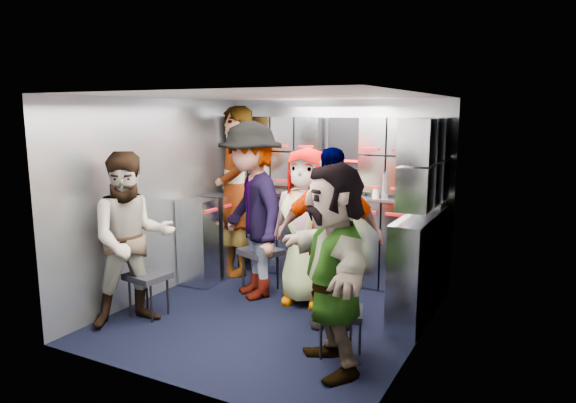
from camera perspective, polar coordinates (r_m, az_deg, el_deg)
The scene contains 29 objects.
floor at distance 5.15m, azimuth -1.61°, elevation -12.38°, with size 3.00×3.00×0.00m, color black.
wall_back at distance 6.19m, azimuth 5.16°, elevation 1.47°, with size 2.80×0.04×2.10m, color gray.
wall_left at distance 5.66m, azimuth -14.11°, elevation 0.42°, with size 0.04×3.00×2.10m, color gray.
wall_right at distance 4.35m, azimuth 14.62°, elevation -2.42°, with size 0.04×3.00×2.10m, color gray.
ceiling at distance 4.77m, azimuth -1.74°, elevation 11.65°, with size 2.80×3.00×0.02m, color silver.
cart_bank_back at distance 6.10m, azimuth 4.32°, elevation -3.94°, with size 2.68×0.38×0.99m, color #A5ABB5.
cart_bank_left at distance 6.07m, azimuth -8.88°, elevation -4.12°, with size 0.38×0.76×0.99m, color #A5ABB5.
counter at distance 6.00m, azimuth 4.38°, elevation 0.88°, with size 2.68×0.42×0.03m, color silver.
locker_bank_back at distance 6.00m, azimuth 4.67°, elevation 5.45°, with size 2.68×0.28×0.82m, color #A5ABB5.
locker_bank_right at distance 5.00m, azimuth 15.01°, elevation 4.24°, with size 0.28×1.00×0.82m, color #A5ABB5.
right_cabinet at distance 5.09m, azimuth 14.25°, elevation -7.01°, with size 0.28×1.20×1.00m, color #A5ABB5.
coffee_niche at distance 5.99m, azimuth 6.48°, elevation 5.22°, with size 0.46×0.16×0.84m, color black, non-canonical shape.
red_latch_strip at distance 5.84m, azimuth 3.58°, elevation -0.70°, with size 2.60×0.02×0.03m, color #B11115.
jump_seat_near_left at distance 5.16m, azimuth -15.28°, elevation -8.21°, with size 0.40×0.39×0.43m.
jump_seat_mid_left at distance 5.67m, azimuth -3.07°, elevation -5.84°, with size 0.50×0.49×0.47m.
jump_seat_center at distance 5.48m, azimuth 2.84°, elevation -6.11°, with size 0.53×0.51×0.50m.
jump_seat_mid_right at distance 5.00m, azimuth 5.37°, elevation -8.74°, with size 0.44×0.43×0.41m.
jump_seat_near_right at distance 4.21m, azimuth 5.90°, elevation -12.45°, with size 0.43×0.42×0.40m.
attendant_standing at distance 6.20m, azimuth -5.83°, elevation 1.14°, with size 0.74×0.49×2.03m, color black.
attendant_arc_a at distance 4.92m, azimuth -16.94°, elevation -4.03°, with size 0.78×0.61×1.61m, color black.
attendant_arc_b at distance 5.40m, azimuth -4.10°, elevation -1.03°, with size 1.20×0.69×1.86m, color black.
attendant_arc_c at distance 5.23m, azimuth 2.05°, elevation -2.79°, with size 0.79×0.51×1.61m, color black.
attendant_arc_d at distance 4.71m, azimuth 4.63°, elevation -4.01°, with size 0.97×0.40×1.65m, color black.
attendant_arc_e at distance 3.90m, azimuth 5.03°, elevation -7.34°, with size 1.48×0.47×1.60m, color black.
bottle_left at distance 6.04m, azimuth 1.90°, elevation 2.31°, with size 0.06×0.06×0.25m, color white.
bottle_mid at distance 5.97m, azimuth 3.41°, elevation 2.23°, with size 0.07×0.07×0.26m, color white.
bottle_right at distance 5.69m, azimuth 10.75°, elevation 1.74°, with size 0.07×0.07×0.26m, color white.
cup_left at distance 6.52m, azimuth -5.80°, elevation 2.20°, with size 0.08×0.08×0.11m, color #CEB291.
cup_right at distance 5.72m, azimuth 9.73°, elevation 1.03°, with size 0.07×0.07×0.11m, color #CEB291.
Camera 1 is at (2.34, -4.15, 1.96)m, focal length 32.00 mm.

